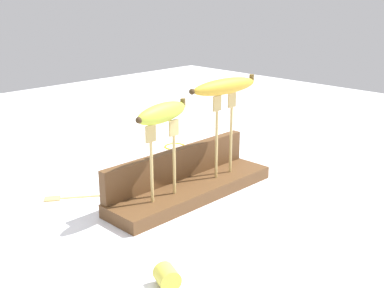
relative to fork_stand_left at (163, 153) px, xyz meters
name	(u,v)px	position (x,y,z in m)	size (l,w,h in m)	color
ground_plane	(192,196)	(0.10, 0.01, -0.13)	(3.00, 3.00, 0.00)	silver
wooden_board	(192,190)	(0.10, 0.01, -0.12)	(0.45, 0.12, 0.03)	brown
board_backstop	(178,164)	(0.10, 0.06, -0.07)	(0.44, 0.02, 0.08)	brown
fork_stand_left	(163,153)	(0.00, 0.00, 0.00)	(0.09, 0.01, 0.17)	tan
fork_stand_right	(224,128)	(0.20, 0.00, 0.02)	(0.08, 0.01, 0.20)	tan
banana_raised_left	(162,113)	(0.00, 0.00, 0.09)	(0.16, 0.07, 0.04)	#B2C138
banana_raised_right	(225,86)	(0.20, 0.00, 0.12)	(0.20, 0.06, 0.04)	gold
fork_fallen_near	(72,197)	(-0.11, 0.20, -0.13)	(0.15, 0.11, 0.01)	tan
banana_chunk_near	(167,276)	(-0.19, -0.22, -0.12)	(0.05, 0.05, 0.04)	#DBD147
wire_coil	(175,146)	(0.33, 0.32, -0.13)	(0.07, 0.07, 0.01)	gold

